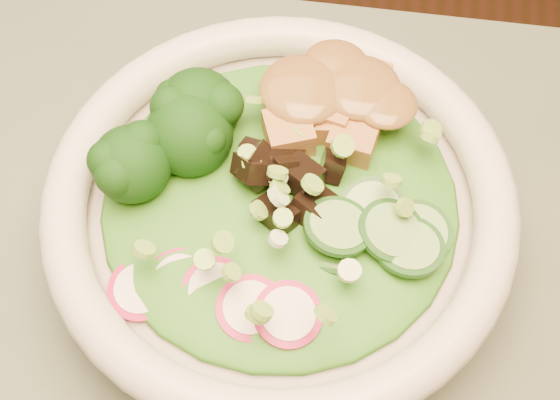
# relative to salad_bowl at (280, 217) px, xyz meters

# --- Properties ---
(salad_bowl) EXTENTS (0.28, 0.28, 0.07)m
(salad_bowl) POSITION_rel_salad_bowl_xyz_m (0.00, 0.00, 0.00)
(salad_bowl) COLOR silver
(salad_bowl) RESTS_ON dining_table
(lettuce_bed) EXTENTS (0.21, 0.21, 0.02)m
(lettuce_bed) POSITION_rel_salad_bowl_xyz_m (0.00, 0.00, 0.02)
(lettuce_bed) COLOR #246615
(lettuce_bed) RESTS_ON salad_bowl
(broccoli_florets) EXTENTS (0.10, 0.09, 0.04)m
(broccoli_florets) POSITION_rel_salad_bowl_xyz_m (-0.06, 0.02, 0.04)
(broccoli_florets) COLOR black
(broccoli_florets) RESTS_ON salad_bowl
(radish_slices) EXTENTS (0.12, 0.07, 0.02)m
(radish_slices) POSITION_rel_salad_bowl_xyz_m (-0.02, -0.07, 0.03)
(radish_slices) COLOR maroon
(radish_slices) RESTS_ON salad_bowl
(cucumber_slices) EXTENTS (0.09, 0.09, 0.04)m
(cucumber_slices) POSITION_rel_salad_bowl_xyz_m (0.06, -0.02, 0.03)
(cucumber_slices) COLOR #88BD69
(cucumber_slices) RESTS_ON salad_bowl
(mushroom_heap) EXTENTS (0.09, 0.09, 0.04)m
(mushroom_heap) POSITION_rel_salad_bowl_xyz_m (0.00, 0.01, 0.04)
(mushroom_heap) COLOR black
(mushroom_heap) RESTS_ON salad_bowl
(tofu_cubes) EXTENTS (0.10, 0.08, 0.04)m
(tofu_cubes) POSITION_rel_salad_bowl_xyz_m (0.02, 0.06, 0.03)
(tofu_cubes) COLOR #9A6433
(tofu_cubes) RESTS_ON salad_bowl
(peanut_sauce) EXTENTS (0.07, 0.06, 0.02)m
(peanut_sauce) POSITION_rel_salad_bowl_xyz_m (0.02, 0.06, 0.05)
(peanut_sauce) COLOR brown
(peanut_sauce) RESTS_ON tofu_cubes
(scallion_garnish) EXTENTS (0.20, 0.20, 0.02)m
(scallion_garnish) POSITION_rel_salad_bowl_xyz_m (0.00, 0.00, 0.05)
(scallion_garnish) COLOR #77B13E
(scallion_garnish) RESTS_ON salad_bowl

